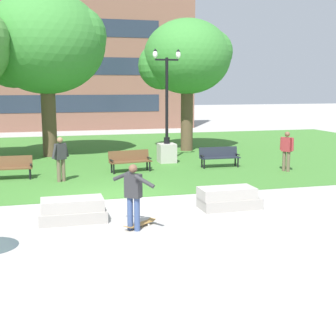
{
  "coord_description": "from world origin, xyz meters",
  "views": [
    {
      "loc": [
        -2.18,
        -14.74,
        3.64
      ],
      "look_at": [
        1.44,
        -1.4,
        1.2
      ],
      "focal_mm": 50.0,
      "sensor_mm": 36.0,
      "label": 1
    }
  ],
  "objects_px": {
    "park_bench_near_right": "(9,166)",
    "park_bench_far_left": "(219,156)",
    "concrete_block_center": "(73,211)",
    "person_bystander_near_lawn": "(61,157)",
    "concrete_block_left": "(228,198)",
    "person_skateboarder": "(133,193)",
    "park_bench_far_right": "(130,160)",
    "lamp_post_left": "(167,140)",
    "person_bystander_far_lawn": "(287,149)",
    "skateboard": "(140,224)"
  },
  "relations": [
    {
      "from": "lamp_post_left",
      "to": "person_bystander_near_lawn",
      "type": "relative_size",
      "value": 3.1
    },
    {
      "from": "concrete_block_center",
      "to": "person_bystander_near_lawn",
      "type": "relative_size",
      "value": 1.05
    },
    {
      "from": "person_bystander_far_lawn",
      "to": "skateboard",
      "type": "bearing_deg",
      "value": -141.22
    },
    {
      "from": "skateboard",
      "to": "park_bench_far_left",
      "type": "relative_size",
      "value": 0.53
    },
    {
      "from": "park_bench_far_right",
      "to": "lamp_post_left",
      "type": "bearing_deg",
      "value": 42.42
    },
    {
      "from": "concrete_block_left",
      "to": "park_bench_far_right",
      "type": "xyz_separation_m",
      "value": [
        -1.75,
        6.66,
        0.23
      ]
    },
    {
      "from": "park_bench_near_right",
      "to": "person_bystander_far_lawn",
      "type": "distance_m",
      "value": 11.42
    },
    {
      "from": "skateboard",
      "to": "park_bench_far_left",
      "type": "bearing_deg",
      "value": 56.2
    },
    {
      "from": "park_bench_far_left",
      "to": "park_bench_far_right",
      "type": "bearing_deg",
      "value": -179.11
    },
    {
      "from": "park_bench_far_right",
      "to": "lamp_post_left",
      "type": "relative_size",
      "value": 0.35
    },
    {
      "from": "park_bench_far_left",
      "to": "park_bench_far_right",
      "type": "relative_size",
      "value": 0.97
    },
    {
      "from": "park_bench_far_right",
      "to": "person_bystander_near_lawn",
      "type": "distance_m",
      "value": 3.25
    },
    {
      "from": "park_bench_far_left",
      "to": "person_bystander_near_lawn",
      "type": "bearing_deg",
      "value": -168.46
    },
    {
      "from": "concrete_block_left",
      "to": "person_skateboarder",
      "type": "height_order",
      "value": "person_skateboarder"
    },
    {
      "from": "concrete_block_center",
      "to": "person_skateboarder",
      "type": "height_order",
      "value": "person_skateboarder"
    },
    {
      "from": "person_bystander_near_lawn",
      "to": "person_bystander_far_lawn",
      "type": "relative_size",
      "value": 1.0
    },
    {
      "from": "person_skateboarder",
      "to": "lamp_post_left",
      "type": "distance_m",
      "value": 10.63
    },
    {
      "from": "person_bystander_near_lawn",
      "to": "park_bench_far_right",
      "type": "bearing_deg",
      "value": 25.07
    },
    {
      "from": "park_bench_far_right",
      "to": "person_bystander_near_lawn",
      "type": "xyz_separation_m",
      "value": [
        -2.92,
        -1.37,
        0.45
      ]
    },
    {
      "from": "concrete_block_center",
      "to": "skateboard",
      "type": "xyz_separation_m",
      "value": [
        1.66,
        -0.98,
        -0.22
      ]
    },
    {
      "from": "concrete_block_center",
      "to": "concrete_block_left",
      "type": "xyz_separation_m",
      "value": [
        4.61,
        0.19,
        0.0
      ]
    },
    {
      "from": "concrete_block_left",
      "to": "park_bench_near_right",
      "type": "distance_m",
      "value": 9.15
    },
    {
      "from": "skateboard",
      "to": "concrete_block_center",
      "type": "bearing_deg",
      "value": 149.37
    },
    {
      "from": "park_bench_near_right",
      "to": "park_bench_far_left",
      "type": "xyz_separation_m",
      "value": [
        8.96,
        0.42,
        0.0
      ]
    },
    {
      "from": "person_bystander_near_lawn",
      "to": "lamp_post_left",
      "type": "bearing_deg",
      "value": 33.32
    },
    {
      "from": "skateboard",
      "to": "park_bench_near_right",
      "type": "relative_size",
      "value": 0.53
    },
    {
      "from": "concrete_block_left",
      "to": "park_bench_far_right",
      "type": "relative_size",
      "value": 0.98
    },
    {
      "from": "park_bench_far_left",
      "to": "person_bystander_near_lawn",
      "type": "relative_size",
      "value": 1.06
    },
    {
      "from": "concrete_block_left",
      "to": "person_bystander_far_lawn",
      "type": "height_order",
      "value": "person_bystander_far_lawn"
    },
    {
      "from": "person_skateboarder",
      "to": "park_bench_far_right",
      "type": "bearing_deg",
      "value": 80.06
    },
    {
      "from": "park_bench_far_left",
      "to": "concrete_block_left",
      "type": "bearing_deg",
      "value": -109.15
    },
    {
      "from": "skateboard",
      "to": "person_bystander_far_lawn",
      "type": "distance_m",
      "value": 9.86
    },
    {
      "from": "person_skateboarder",
      "to": "skateboard",
      "type": "bearing_deg",
      "value": 45.81
    },
    {
      "from": "park_bench_near_right",
      "to": "person_bystander_near_lawn",
      "type": "xyz_separation_m",
      "value": [
        1.96,
        -1.01,
        0.45
      ]
    },
    {
      "from": "person_skateboarder",
      "to": "lamp_post_left",
      "type": "xyz_separation_m",
      "value": [
        3.57,
        10.02,
        0.11
      ]
    },
    {
      "from": "concrete_block_center",
      "to": "person_bystander_near_lawn",
      "type": "distance_m",
      "value": 5.53
    },
    {
      "from": "concrete_block_center",
      "to": "park_bench_near_right",
      "type": "height_order",
      "value": "park_bench_near_right"
    },
    {
      "from": "skateboard",
      "to": "person_bystander_near_lawn",
      "type": "relative_size",
      "value": 0.56
    },
    {
      "from": "skateboard",
      "to": "lamp_post_left",
      "type": "distance_m",
      "value": 10.41
    },
    {
      "from": "person_skateboarder",
      "to": "park_bench_far_right",
      "type": "xyz_separation_m",
      "value": [
        1.41,
        8.05,
        -0.44
      ]
    },
    {
      "from": "concrete_block_left",
      "to": "lamp_post_left",
      "type": "height_order",
      "value": "lamp_post_left"
    },
    {
      "from": "concrete_block_center",
      "to": "park_bench_near_right",
      "type": "xyz_separation_m",
      "value": [
        -2.02,
        6.49,
        0.23
      ]
    },
    {
      "from": "concrete_block_left",
      "to": "skateboard",
      "type": "height_order",
      "value": "concrete_block_left"
    },
    {
      "from": "park_bench_near_right",
      "to": "person_bystander_far_lawn",
      "type": "bearing_deg",
      "value": -6.66
    },
    {
      "from": "park_bench_far_left",
      "to": "person_bystander_near_lawn",
      "type": "distance_m",
      "value": 7.16
    },
    {
      "from": "person_bystander_near_lawn",
      "to": "skateboard",
      "type": "bearing_deg",
      "value": -75.13
    },
    {
      "from": "lamp_post_left",
      "to": "park_bench_far_right",
      "type": "bearing_deg",
      "value": -137.58
    },
    {
      "from": "park_bench_far_right",
      "to": "skateboard",
      "type": "bearing_deg",
      "value": -98.73
    },
    {
      "from": "park_bench_far_right",
      "to": "person_bystander_far_lawn",
      "type": "distance_m",
      "value": 6.68
    },
    {
      "from": "lamp_post_left",
      "to": "person_bystander_near_lawn",
      "type": "bearing_deg",
      "value": -146.68
    }
  ]
}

